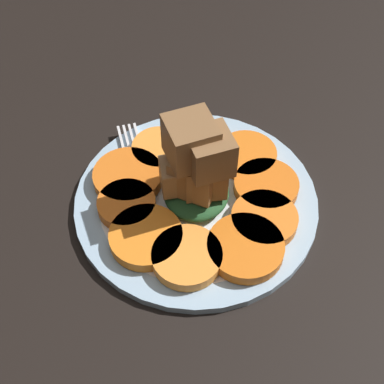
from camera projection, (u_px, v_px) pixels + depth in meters
The scene contains 14 objects.
table_slab at pixel (192, 209), 59.69cm from camera, with size 120.00×120.00×2.00cm, color black.
plate at pixel (192, 201), 58.50cm from camera, with size 26.47×26.47×1.05cm.
carrot_slice_0 at pixel (122, 205), 56.62cm from camera, with size 6.23×6.23×1.33cm, color orange.
carrot_slice_1 at pixel (141, 237), 54.08cm from camera, with size 7.51×7.51×1.33cm, color orange.
carrot_slice_2 at pixel (182, 257), 52.61cm from camera, with size 7.06×7.06×1.33cm, color orange.
carrot_slice_3 at pixel (241, 248), 53.28cm from camera, with size 7.77×7.77×1.33cm, color orange.
carrot_slice_4 at pixel (260, 219), 55.44cm from camera, with size 6.96×6.96×1.33cm, color orange.
carrot_slice_5 at pixel (262, 186), 58.23cm from camera, with size 7.08×7.08×1.33cm, color orange.
carrot_slice_6 at pixel (243, 155), 61.01cm from camera, with size 6.85×6.85×1.33cm, color orange.
carrot_slice_7 at pixel (193, 141), 62.38cm from camera, with size 6.75×6.75×1.33cm, color orange.
carrot_slice_8 at pixel (156, 150), 61.57cm from camera, with size 6.37×6.37×1.33cm, color orange.
carrot_slice_9 at pixel (124, 176), 59.06cm from camera, with size 7.73×7.73×1.33cm, color orange.
center_pile at pixel (193, 169), 54.07cm from camera, with size 7.84×7.88×11.16cm.
fork at pixel (137, 180), 59.32cm from camera, with size 18.59×6.66×0.40cm.
Camera 1 is at (35.60, 0.45, 48.96)cm, focal length 50.00 mm.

